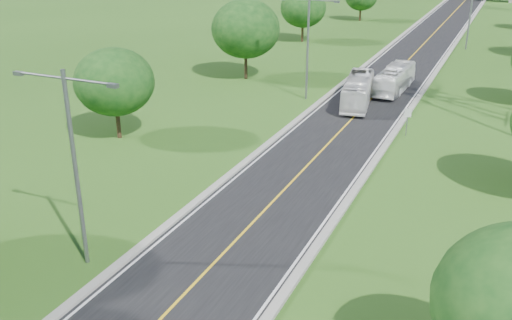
# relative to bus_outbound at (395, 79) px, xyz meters

# --- Properties ---
(ground) EXTENTS (260.00, 260.00, 0.00)m
(ground) POSITION_rel_bus_outbound_xyz_m (-1.44, 8.70, -1.37)
(ground) COLOR #295016
(ground) RESTS_ON ground
(road) EXTENTS (8.00, 150.00, 0.06)m
(road) POSITION_rel_bus_outbound_xyz_m (-1.44, 14.70, -1.34)
(road) COLOR black
(road) RESTS_ON ground
(curb_left) EXTENTS (0.50, 150.00, 0.22)m
(curb_left) POSITION_rel_bus_outbound_xyz_m (-5.69, 14.70, -1.26)
(curb_left) COLOR gray
(curb_left) RESTS_ON ground
(curb_right) EXTENTS (0.50, 150.00, 0.22)m
(curb_right) POSITION_rel_bus_outbound_xyz_m (2.81, 14.70, -1.26)
(curb_right) COLOR gray
(curb_right) RESTS_ON ground
(speed_limit_sign) EXTENTS (0.55, 0.09, 2.40)m
(speed_limit_sign) POSITION_rel_bus_outbound_xyz_m (3.76, -13.31, 0.23)
(speed_limit_sign) COLOR slate
(speed_limit_sign) RESTS_ON ground
(streetlight_near_left) EXTENTS (5.90, 0.25, 10.00)m
(streetlight_near_left) POSITION_rel_bus_outbound_xyz_m (-7.44, -39.30, 4.57)
(streetlight_near_left) COLOR slate
(streetlight_near_left) RESTS_ON ground
(streetlight_mid_left) EXTENTS (5.90, 0.25, 10.00)m
(streetlight_mid_left) POSITION_rel_bus_outbound_xyz_m (-7.44, -6.30, 4.57)
(streetlight_mid_left) COLOR slate
(streetlight_mid_left) RESTS_ON ground
(streetlight_far_right) EXTENTS (5.90, 0.25, 10.00)m
(streetlight_far_right) POSITION_rel_bus_outbound_xyz_m (4.56, 26.70, 4.57)
(streetlight_far_right) COLOR slate
(streetlight_far_right) RESTS_ON ground
(tree_lb) EXTENTS (6.30, 6.30, 7.33)m
(tree_lb) POSITION_rel_bus_outbound_xyz_m (-17.44, -23.30, 3.27)
(tree_lb) COLOR black
(tree_lb) RESTS_ON ground
(tree_lc) EXTENTS (7.56, 7.56, 8.79)m
(tree_lc) POSITION_rel_bus_outbound_xyz_m (-16.44, -1.30, 4.20)
(tree_lc) COLOR black
(tree_lc) RESTS_ON ground
(tree_ld) EXTENTS (6.72, 6.72, 7.82)m
(tree_ld) POSITION_rel_bus_outbound_xyz_m (-18.44, 22.70, 3.58)
(tree_ld) COLOR black
(tree_ld) RESTS_ON ground
(bus_outbound) EXTENTS (2.57, 9.50, 2.62)m
(bus_outbound) POSITION_rel_bus_outbound_xyz_m (0.00, 0.00, 0.00)
(bus_outbound) COLOR white
(bus_outbound) RESTS_ON road
(bus_inbound) EXTENTS (3.86, 9.98, 2.71)m
(bus_inbound) POSITION_rel_bus_outbound_xyz_m (-2.24, -6.20, 0.05)
(bus_inbound) COLOR white
(bus_inbound) RESTS_ON road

